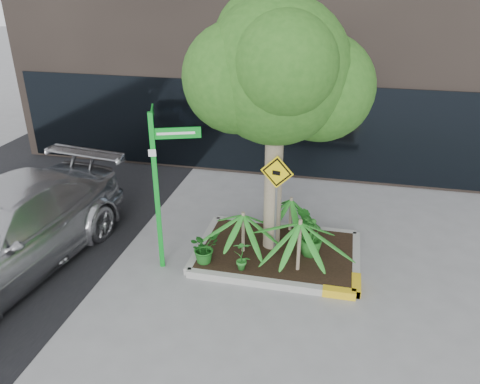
% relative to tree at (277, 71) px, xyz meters
% --- Properties ---
extents(ground, '(80.00, 80.00, 0.00)m').
position_rel_tree_xyz_m(ground, '(-0.04, -0.47, -3.76)').
color(ground, gray).
rests_on(ground, ground).
extents(planter, '(3.35, 2.36, 0.15)m').
position_rel_tree_xyz_m(planter, '(0.19, -0.20, -3.66)').
color(planter, '#9E9E99').
rests_on(planter, ground).
extents(tree, '(3.43, 3.05, 5.15)m').
position_rel_tree_xyz_m(tree, '(0.00, 0.00, 0.00)').
color(tree, gray).
rests_on(tree, ground).
extents(palm_front, '(1.22, 1.22, 1.36)m').
position_rel_tree_xyz_m(palm_front, '(0.65, -0.79, -2.60)').
color(palm_front, gray).
rests_on(palm_front, ground).
extents(palm_left, '(1.00, 1.00, 1.12)m').
position_rel_tree_xyz_m(palm_left, '(-0.53, -0.37, -2.78)').
color(palm_left, gray).
rests_on(palm_left, ground).
extents(palm_back, '(0.90, 0.90, 1.00)m').
position_rel_tree_xyz_m(palm_back, '(0.30, 0.72, -2.87)').
color(palm_back, gray).
rests_on(palm_back, ground).
extents(parked_car, '(3.09, 6.04, 1.68)m').
position_rel_tree_xyz_m(parked_car, '(-4.93, -1.89, -2.92)').
color(parked_car, '#BBBBC1').
rests_on(parked_car, ground).
extents(shrub_a, '(0.80, 0.80, 0.64)m').
position_rel_tree_xyz_m(shrub_a, '(-1.19, -0.91, -3.29)').
color(shrub_a, '#1A5B1A').
rests_on(shrub_a, planter).
extents(shrub_b, '(0.59, 0.59, 0.85)m').
position_rel_tree_xyz_m(shrub_b, '(0.83, -0.19, -3.19)').
color(shrub_b, '#22691F').
rests_on(shrub_b, planter).
extents(shrub_c, '(0.40, 0.40, 0.65)m').
position_rel_tree_xyz_m(shrub_c, '(-0.40, -1.02, -3.29)').
color(shrub_c, '#247725').
rests_on(shrub_c, planter).
extents(shrub_d, '(0.57, 0.57, 0.76)m').
position_rel_tree_xyz_m(shrub_d, '(0.62, 0.50, -3.23)').
color(shrub_d, '#1F6A1E').
rests_on(shrub_d, planter).
extents(street_sign_post, '(1.13, 0.90, 3.17)m').
position_rel_tree_xyz_m(street_sign_post, '(-2.00, -0.96, -1.80)').
color(street_sign_post, '#0E9E24').
rests_on(street_sign_post, ground).
extents(cattle_sign, '(0.65, 0.13, 2.13)m').
position_rel_tree_xyz_m(cattle_sign, '(0.11, -0.32, -2.17)').
color(cattle_sign, slate).
rests_on(cattle_sign, ground).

